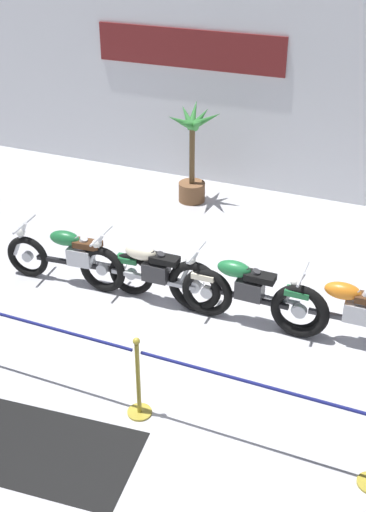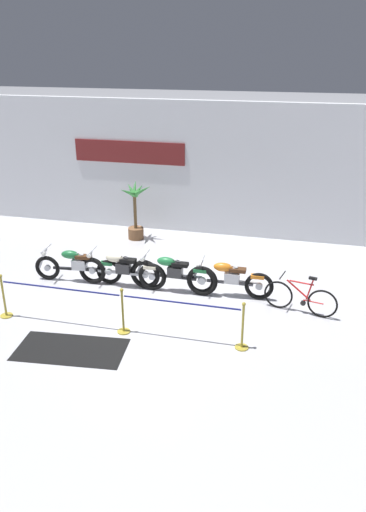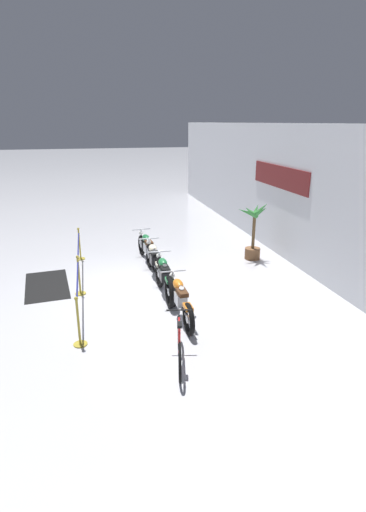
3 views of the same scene
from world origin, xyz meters
The scene contains 12 objects.
ground_plane centered at (0.00, 0.00, 0.00)m, with size 120.00×120.00×0.00m, color silver.
back_wall centered at (-0.01, 5.12, 2.10)m, with size 28.00×0.29×4.20m.
motorcycle_green_0 centered at (-1.94, 0.62, 0.45)m, with size 2.34×0.63×0.91m.
motorcycle_cream_1 centered at (-0.72, 0.62, 0.46)m, with size 2.34×0.62×0.94m.
motorcycle_green_2 centered at (0.62, 0.65, 0.48)m, with size 2.25×0.62×0.97m.
motorcycle_orange_3 centered at (2.03, 0.74, 0.47)m, with size 2.13×0.62×0.93m.
bicycle centered at (3.73, 0.33, 0.37)m, with size 1.68×0.53×0.95m.
potted_palm_left_of_row centered at (-1.49, 3.98, 0.91)m, with size 1.01×1.09×1.86m.
stanchion_far_left centered at (-1.19, -1.46, 0.66)m, with size 5.49×0.28×1.05m.
stanchion_mid_left centered at (0.08, -1.46, 0.36)m, with size 0.28×0.28×1.05m.
stanchion_mid_right centered at (2.64, -1.46, 0.36)m, with size 0.28×0.28×1.05m.
floor_banner centered at (-0.73, -2.36, 0.00)m, with size 2.23×1.12×0.01m, color black.
Camera 3 is at (9.94, -1.10, 4.25)m, focal length 28.00 mm.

